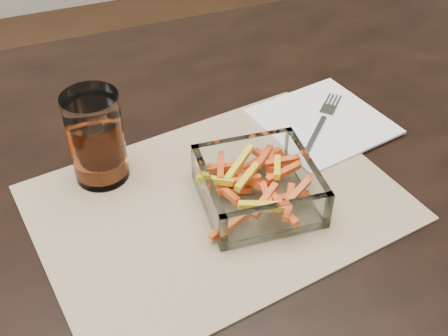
{
  "coord_description": "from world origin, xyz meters",
  "views": [
    {
      "loc": [
        -0.19,
        -0.55,
        1.26
      ],
      "look_at": [
        0.01,
        -0.04,
        0.78
      ],
      "focal_mm": 45.0,
      "sensor_mm": 36.0,
      "label": 1
    }
  ],
  "objects_px": {
    "dining_table": "(208,214)",
    "fork": "(323,120)",
    "glass_bowl": "(258,188)",
    "tumbler": "(97,141)"
  },
  "relations": [
    {
      "from": "dining_table",
      "to": "fork",
      "type": "xyz_separation_m",
      "value": [
        0.2,
        0.03,
        0.1
      ]
    },
    {
      "from": "dining_table",
      "to": "fork",
      "type": "distance_m",
      "value": 0.22
    },
    {
      "from": "fork",
      "to": "tumbler",
      "type": "bearing_deg",
      "value": -136.0
    },
    {
      "from": "dining_table",
      "to": "fork",
      "type": "bearing_deg",
      "value": 9.25
    },
    {
      "from": "glass_bowl",
      "to": "fork",
      "type": "xyz_separation_m",
      "value": [
        0.16,
        0.12,
        -0.02
      ]
    },
    {
      "from": "dining_table",
      "to": "fork",
      "type": "height_order",
      "value": "fork"
    },
    {
      "from": "dining_table",
      "to": "glass_bowl",
      "type": "relative_size",
      "value": 10.54
    },
    {
      "from": "glass_bowl",
      "to": "fork",
      "type": "distance_m",
      "value": 0.2
    },
    {
      "from": "dining_table",
      "to": "tumbler",
      "type": "relative_size",
      "value": 12.61
    },
    {
      "from": "fork",
      "to": "glass_bowl",
      "type": "bearing_deg",
      "value": -98.76
    }
  ]
}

